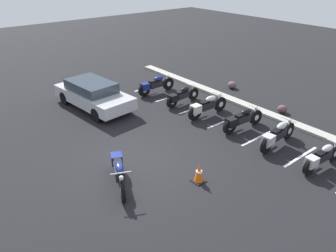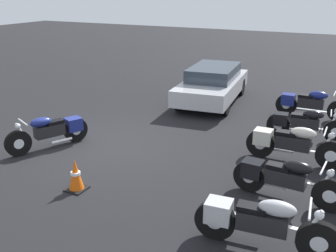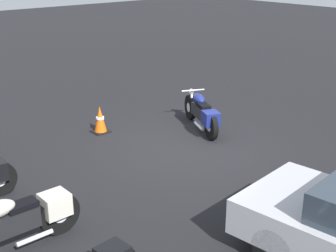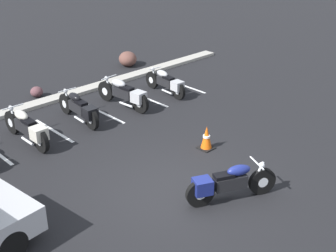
{
  "view_description": "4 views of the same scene",
  "coord_description": "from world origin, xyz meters",
  "px_view_note": "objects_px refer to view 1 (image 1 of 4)",
  "views": [
    {
      "loc": [
        8.23,
        -5.18,
        6.39
      ],
      "look_at": [
        -0.57,
        1.88,
        0.63
      ],
      "focal_mm": 35.0,
      "sensor_mm": 36.0,
      "label": 1
    },
    {
      "loc": [
        7.77,
        5.91,
        3.98
      ],
      "look_at": [
        -0.48,
        1.77,
        0.69
      ],
      "focal_mm": 42.0,
      "sensor_mm": 36.0,
      "label": 2
    },
    {
      "loc": [
        -7.21,
        6.83,
        4.18
      ],
      "look_at": [
        -0.5,
        1.03,
        0.91
      ],
      "focal_mm": 50.0,
      "sensor_mm": 36.0,
      "label": 3
    },
    {
      "loc": [
        -6.5,
        -6.57,
        6.09
      ],
      "look_at": [
        0.94,
        1.23,
        0.99
      ],
      "focal_mm": 50.0,
      "sensor_mm": 36.0,
      "label": 4
    }
  ],
  "objects_px": {
    "parked_bike_3": "(241,120)",
    "traffic_cone": "(199,173)",
    "landscape_rock_1": "(282,109)",
    "parked_bike_0": "(155,85)",
    "parked_bike_1": "(181,96)",
    "parked_bike_2": "(206,106)",
    "landscape_rock_2": "(232,85)",
    "car_silver": "(93,94)",
    "parked_bike_5": "(321,157)",
    "parked_bike_4": "(277,135)",
    "motorcycle_navy_featured": "(119,170)"
  },
  "relations": [
    {
      "from": "parked_bike_0",
      "to": "traffic_cone",
      "type": "xyz_separation_m",
      "value": [
        7.12,
        -3.55,
        -0.16
      ]
    },
    {
      "from": "parked_bike_1",
      "to": "parked_bike_3",
      "type": "xyz_separation_m",
      "value": [
        3.59,
        0.18,
        0.02
      ]
    },
    {
      "from": "parked_bike_3",
      "to": "car_silver",
      "type": "xyz_separation_m",
      "value": [
        -5.95,
        -3.69,
        0.22
      ]
    },
    {
      "from": "motorcycle_navy_featured",
      "to": "car_silver",
      "type": "bearing_deg",
      "value": -175.49
    },
    {
      "from": "parked_bike_1",
      "to": "traffic_cone",
      "type": "relative_size",
      "value": 3.17
    },
    {
      "from": "parked_bike_2",
      "to": "parked_bike_5",
      "type": "relative_size",
      "value": 1.11
    },
    {
      "from": "parked_bike_3",
      "to": "traffic_cone",
      "type": "xyz_separation_m",
      "value": [
        1.51,
        -3.86,
        -0.14
      ]
    },
    {
      "from": "parked_bike_3",
      "to": "parked_bike_5",
      "type": "relative_size",
      "value": 1.07
    },
    {
      "from": "parked_bike_1",
      "to": "parked_bike_4",
      "type": "relative_size",
      "value": 0.93
    },
    {
      "from": "parked_bike_3",
      "to": "traffic_cone",
      "type": "distance_m",
      "value": 4.15
    },
    {
      "from": "landscape_rock_2",
      "to": "traffic_cone",
      "type": "bearing_deg",
      "value": -55.47
    },
    {
      "from": "motorcycle_navy_featured",
      "to": "parked_bike_1",
      "type": "bearing_deg",
      "value": 146.84
    },
    {
      "from": "car_silver",
      "to": "landscape_rock_1",
      "type": "xyz_separation_m",
      "value": [
        6.05,
        6.53,
        -0.5
      ]
    },
    {
      "from": "parked_bike_5",
      "to": "landscape_rock_2",
      "type": "bearing_deg",
      "value": 66.75
    },
    {
      "from": "motorcycle_navy_featured",
      "to": "landscape_rock_1",
      "type": "xyz_separation_m",
      "value": [
        0.12,
        8.72,
        -0.28
      ]
    },
    {
      "from": "parked_bike_5",
      "to": "parked_bike_2",
      "type": "bearing_deg",
      "value": 94.55
    },
    {
      "from": "car_silver",
      "to": "traffic_cone",
      "type": "distance_m",
      "value": 7.48
    },
    {
      "from": "parked_bike_1",
      "to": "parked_bike_0",
      "type": "bearing_deg",
      "value": 89.29
    },
    {
      "from": "motorcycle_navy_featured",
      "to": "traffic_cone",
      "type": "relative_size",
      "value": 3.03
    },
    {
      "from": "parked_bike_0",
      "to": "car_silver",
      "type": "xyz_separation_m",
      "value": [
        -0.35,
        -3.38,
        0.21
      ]
    },
    {
      "from": "landscape_rock_1",
      "to": "landscape_rock_2",
      "type": "height_order",
      "value": "landscape_rock_2"
    },
    {
      "from": "parked_bike_3",
      "to": "traffic_cone",
      "type": "bearing_deg",
      "value": -154.95
    },
    {
      "from": "parked_bike_3",
      "to": "car_silver",
      "type": "distance_m",
      "value": 7.01
    },
    {
      "from": "landscape_rock_2",
      "to": "parked_bike_5",
      "type": "bearing_deg",
      "value": -26.98
    },
    {
      "from": "landscape_rock_2",
      "to": "car_silver",
      "type": "bearing_deg",
      "value": -108.6
    },
    {
      "from": "traffic_cone",
      "to": "landscape_rock_1",
      "type": "bearing_deg",
      "value": 101.97
    },
    {
      "from": "landscape_rock_1",
      "to": "parked_bike_1",
      "type": "bearing_deg",
      "value": -140.71
    },
    {
      "from": "parked_bike_0",
      "to": "parked_bike_2",
      "type": "height_order",
      "value": "parked_bike_2"
    },
    {
      "from": "parked_bike_4",
      "to": "landscape_rock_1",
      "type": "distance_m",
      "value": 3.33
    },
    {
      "from": "motorcycle_navy_featured",
      "to": "landscape_rock_2",
      "type": "xyz_separation_m",
      "value": [
        -3.52,
        9.36,
        -0.27
      ]
    },
    {
      "from": "parked_bike_2",
      "to": "landscape_rock_2",
      "type": "distance_m",
      "value": 4.06
    },
    {
      "from": "parked_bike_0",
      "to": "landscape_rock_2",
      "type": "relative_size",
      "value": 4.7
    },
    {
      "from": "parked_bike_0",
      "to": "landscape_rock_1",
      "type": "bearing_deg",
      "value": -60.77
    },
    {
      "from": "parked_bike_2",
      "to": "landscape_rock_1",
      "type": "xyz_separation_m",
      "value": [
        1.96,
        3.04,
        -0.3
      ]
    },
    {
      "from": "parked_bike_0",
      "to": "car_silver",
      "type": "height_order",
      "value": "car_silver"
    },
    {
      "from": "parked_bike_4",
      "to": "landscape_rock_1",
      "type": "xyz_separation_m",
      "value": [
        -1.64,
        2.88,
        -0.3
      ]
    },
    {
      "from": "motorcycle_navy_featured",
      "to": "parked_bike_2",
      "type": "relative_size",
      "value": 0.89
    },
    {
      "from": "parked_bike_4",
      "to": "parked_bike_0",
      "type": "bearing_deg",
      "value": 86.97
    },
    {
      "from": "car_silver",
      "to": "parked_bike_1",
      "type": "bearing_deg",
      "value": 49.82
    },
    {
      "from": "parked_bike_1",
      "to": "parked_bike_2",
      "type": "relative_size",
      "value": 0.93
    },
    {
      "from": "parked_bike_2",
      "to": "landscape_rock_2",
      "type": "height_order",
      "value": "parked_bike_2"
    },
    {
      "from": "parked_bike_3",
      "to": "landscape_rock_1",
      "type": "xyz_separation_m",
      "value": [
        0.09,
        2.84,
        -0.28
      ]
    },
    {
      "from": "car_silver",
      "to": "traffic_cone",
      "type": "bearing_deg",
      "value": -7.58
    },
    {
      "from": "motorcycle_navy_featured",
      "to": "traffic_cone",
      "type": "bearing_deg",
      "value": 77.39
    },
    {
      "from": "motorcycle_navy_featured",
      "to": "car_silver",
      "type": "xyz_separation_m",
      "value": [
        -5.93,
        2.19,
        0.22
      ]
    },
    {
      "from": "traffic_cone",
      "to": "car_silver",
      "type": "bearing_deg",
      "value": 178.66
    },
    {
      "from": "parked_bike_0",
      "to": "traffic_cone",
      "type": "bearing_deg",
      "value": -116.21
    },
    {
      "from": "parked_bike_2",
      "to": "car_silver",
      "type": "distance_m",
      "value": 5.37
    },
    {
      "from": "parked_bike_1",
      "to": "traffic_cone",
      "type": "height_order",
      "value": "parked_bike_1"
    },
    {
      "from": "parked_bike_0",
      "to": "traffic_cone",
      "type": "height_order",
      "value": "parked_bike_0"
    }
  ]
}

